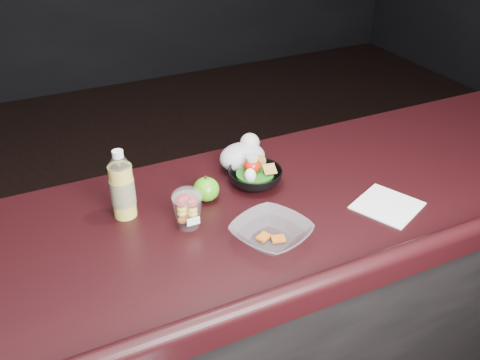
# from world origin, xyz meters

# --- Properties ---
(counter) EXTENTS (4.06, 0.71, 1.02)m
(counter) POSITION_xyz_m (0.00, 0.30, 0.51)
(counter) COLOR black
(counter) RESTS_ON ground
(lemonade_bottle) EXTENTS (0.07, 0.07, 0.20)m
(lemonade_bottle) POSITION_xyz_m (-0.21, 0.42, 1.10)
(lemonade_bottle) COLOR gold
(lemonade_bottle) RESTS_ON counter
(fruit_cup) EXTENTS (0.08, 0.08, 0.11)m
(fruit_cup) POSITION_xyz_m (-0.08, 0.30, 1.08)
(fruit_cup) COLOR white
(fruit_cup) RESTS_ON counter
(green_apple) EXTENTS (0.07, 0.07, 0.08)m
(green_apple) POSITION_xyz_m (0.02, 0.40, 1.05)
(green_apple) COLOR #31780D
(green_apple) RESTS_ON counter
(plastic_bag) EXTENTS (0.14, 0.12, 0.11)m
(plastic_bag) POSITION_xyz_m (0.19, 0.51, 1.07)
(plastic_bag) COLOR silver
(plastic_bag) RESTS_ON counter
(snack_bowl) EXTENTS (0.20, 0.20, 0.09)m
(snack_bowl) POSITION_xyz_m (0.18, 0.41, 1.05)
(snack_bowl) COLOR black
(snack_bowl) RESTS_ON counter
(takeout_bowl) EXTENTS (0.25, 0.25, 0.05)m
(takeout_bowl) POSITION_xyz_m (0.09, 0.15, 1.04)
(takeout_bowl) COLOR silver
(takeout_bowl) RESTS_ON counter
(paper_napkin) EXTENTS (0.21, 0.21, 0.00)m
(paper_napkin) POSITION_xyz_m (0.46, 0.15, 1.02)
(paper_napkin) COLOR white
(paper_napkin) RESTS_ON counter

